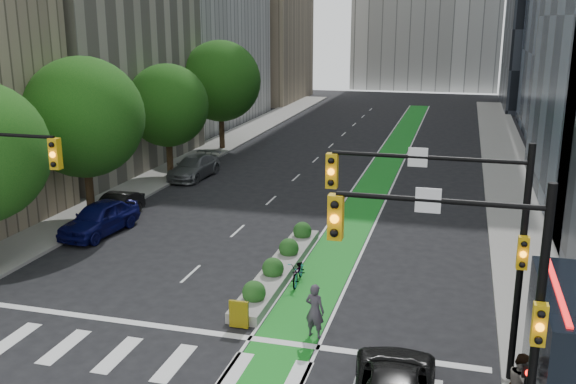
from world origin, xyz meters
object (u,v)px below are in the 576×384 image
Objects in this scene: median_planter at (280,266)px; bicycle at (298,271)px; cyclist at (315,311)px; parked_car_left_far at (194,167)px; parked_car_left_near at (100,218)px; parked_car_left_mid at (116,208)px.

median_planter reaches higher than bicycle.
cyclist is 0.37× the size of parked_car_left_far.
cyclist is 15.20m from parked_car_left_near.
parked_car_left_far reaches higher than median_planter.
median_planter is 11.82m from parked_car_left_mid.
parked_car_left_near is at bearing -86.19° from parked_car_left_far.
parked_car_left_mid is 10.10m from parked_car_left_far.
bicycle is at bearing -36.37° from median_planter.
median_planter is 10.67m from parked_car_left_near.
parked_car_left_far is at bearing 124.73° from median_planter.
bicycle is 0.39× the size of parked_car_left_near.
parked_car_left_mid is (-0.39, 2.30, -0.13)m from parked_car_left_near.
bicycle is at bearing -29.26° from parked_car_left_mid.
parked_car_left_mid is (-13.41, 10.14, -0.27)m from cyclist.
median_planter is 2.41× the size of parked_car_left_mid.
median_planter is at bearing -28.19° from parked_car_left_mid.
parked_car_left_mid is at bearing -88.25° from parked_car_left_far.
median_planter is 5.27× the size of cyclist.
cyclist is at bearing -62.12° from median_planter.
bicycle is 0.37× the size of parked_car_left_far.
parked_car_left_mid reaches higher than median_planter.
parked_car_left_far reaches higher than parked_car_left_mid.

